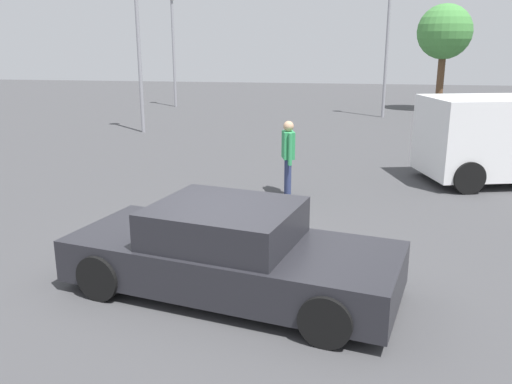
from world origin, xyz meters
name	(u,v)px	position (x,y,z in m)	size (l,w,h in m)	color
ground_plane	(228,284)	(0.00, 0.00, 0.00)	(80.00, 80.00, 0.00)	#424244
sedan_foreground	(230,253)	(0.09, -0.22, 0.58)	(4.82, 2.76, 1.26)	#232328
dog	(219,201)	(-0.89, 3.20, 0.28)	(0.64, 0.37, 0.44)	white
pedestrian	(288,151)	(0.34, 4.82, 1.02)	(0.34, 0.55, 1.70)	navy
light_post_near	(173,29)	(-7.60, 21.34, 4.05)	(0.44, 0.44, 5.90)	gray
light_post_mid	(137,18)	(-6.19, 12.80, 4.24)	(0.44, 0.44, 6.22)	gray
light_post_far	(389,19)	(3.28, 18.78, 4.40)	(0.44, 0.44, 6.50)	gray
tree_back_center	(445,33)	(6.19, 21.65, 3.84)	(2.66, 2.66, 5.22)	brown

